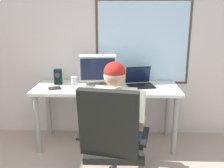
% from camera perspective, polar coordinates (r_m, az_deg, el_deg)
% --- Properties ---
extents(wall_rear, '(5.31, 0.08, 2.59)m').
position_cam_1_polar(wall_rear, '(3.32, -5.27, 10.30)').
color(wall_rear, beige).
rests_on(wall_rear, ground).
extents(desk, '(1.71, 0.61, 0.74)m').
position_cam_1_polar(desk, '(3.07, -1.22, -2.31)').
color(desk, gray).
rests_on(desk, ground).
extents(office_chair, '(0.65, 0.63, 1.03)m').
position_cam_1_polar(office_chair, '(2.21, -0.11, -11.95)').
color(office_chair, black).
rests_on(office_chair, ground).
extents(person_seated, '(0.59, 0.80, 1.19)m').
position_cam_1_polar(person_seated, '(2.43, 1.15, -7.91)').
color(person_seated, navy).
rests_on(person_seated, ground).
extents(crt_monitor, '(0.45, 0.25, 0.37)m').
position_cam_1_polar(crt_monitor, '(3.05, -3.24, 3.49)').
color(crt_monitor, beige).
rests_on(crt_monitor, desk).
extents(laptop, '(0.36, 0.34, 0.22)m').
position_cam_1_polar(laptop, '(3.10, 6.20, 0.75)').
color(laptop, black).
rests_on(laptop, desk).
extents(wine_glass, '(0.08, 0.08, 0.15)m').
position_cam_1_polar(wine_glass, '(2.92, -8.41, 0.70)').
color(wine_glass, silver).
rests_on(wine_glass, desk).
extents(desk_speaker, '(0.09, 0.09, 0.19)m').
position_cam_1_polar(desk_speaker, '(3.20, -11.94, 1.60)').
color(desk_speaker, black).
rests_on(desk_speaker, desk).
extents(cd_case, '(0.18, 0.17, 0.01)m').
position_cam_1_polar(cd_case, '(3.04, -12.72, -0.90)').
color(cd_case, '#2D232B').
rests_on(cd_case, desk).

